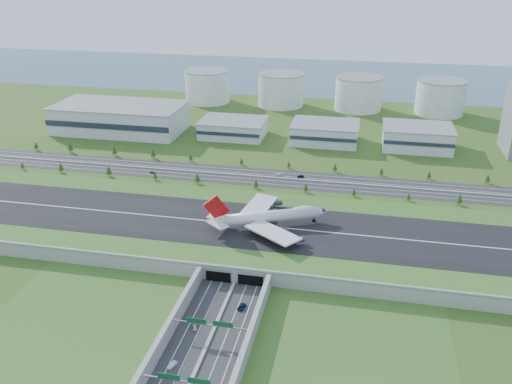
% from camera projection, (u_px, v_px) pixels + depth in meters
% --- Properties ---
extents(ground, '(1200.00, 1200.00, 0.00)m').
position_uv_depth(ground, '(254.00, 237.00, 324.42)').
color(ground, '#2E4716').
rests_on(ground, ground).
extents(airfield_deck, '(520.00, 100.00, 9.20)m').
position_uv_depth(airfield_deck, '(254.00, 231.00, 322.68)').
color(airfield_deck, gray).
rests_on(airfield_deck, ground).
extents(underpass_road, '(38.80, 120.40, 8.00)m').
position_uv_depth(underpass_road, '(207.00, 338.00, 233.90)').
color(underpass_road, '#28282B').
rests_on(underpass_road, ground).
extents(sign_gantry_near, '(38.70, 0.70, 9.80)m').
position_uv_depth(sign_gantry_near, '(210.00, 325.00, 236.41)').
color(sign_gantry_near, gray).
rests_on(sign_gantry_near, ground).
extents(sign_gantry_far, '(38.70, 0.70, 9.80)m').
position_uv_depth(sign_gantry_far, '(184.00, 382.00, 205.04)').
color(sign_gantry_far, gray).
rests_on(sign_gantry_far, ground).
extents(north_expressway, '(560.00, 36.00, 0.12)m').
position_uv_depth(north_expressway, '(280.00, 179.00, 409.56)').
color(north_expressway, '#28282B').
rests_on(north_expressway, ground).
extents(tree_row, '(502.00, 48.58, 8.21)m').
position_uv_depth(tree_row, '(297.00, 174.00, 405.22)').
color(tree_row, '#3D2819').
rests_on(tree_row, ground).
extents(hangar_west, '(120.00, 60.00, 25.00)m').
position_uv_depth(hangar_west, '(120.00, 118.00, 516.86)').
color(hangar_west, silver).
rests_on(hangar_west, ground).
extents(hangar_mid_a, '(58.00, 42.00, 15.00)m').
position_uv_depth(hangar_mid_a, '(233.00, 128.00, 502.89)').
color(hangar_mid_a, silver).
rests_on(hangar_mid_a, ground).
extents(hangar_mid_b, '(58.00, 42.00, 17.00)m').
position_uv_depth(hangar_mid_b, '(325.00, 133.00, 486.68)').
color(hangar_mid_b, silver).
rests_on(hangar_mid_b, ground).
extents(hangar_mid_c, '(58.00, 42.00, 19.00)m').
position_uv_depth(hangar_mid_c, '(417.00, 137.00, 471.40)').
color(hangar_mid_c, silver).
rests_on(hangar_mid_c, ground).
extents(fuel_tank_a, '(50.00, 50.00, 35.00)m').
position_uv_depth(fuel_tank_a, '(207.00, 86.00, 617.61)').
color(fuel_tank_a, silver).
rests_on(fuel_tank_a, ground).
extents(fuel_tank_b, '(50.00, 50.00, 35.00)m').
position_uv_depth(fuel_tank_b, '(281.00, 90.00, 601.80)').
color(fuel_tank_b, silver).
rests_on(fuel_tank_b, ground).
extents(fuel_tank_c, '(50.00, 50.00, 35.00)m').
position_uv_depth(fuel_tank_c, '(358.00, 94.00, 585.99)').
color(fuel_tank_c, silver).
rests_on(fuel_tank_c, ground).
extents(fuel_tank_d, '(50.00, 50.00, 35.00)m').
position_uv_depth(fuel_tank_d, '(440.00, 97.00, 570.18)').
color(fuel_tank_d, silver).
rests_on(fuel_tank_d, ground).
extents(bay_water, '(1200.00, 260.00, 0.06)m').
position_uv_depth(bay_water, '(325.00, 76.00, 754.72)').
color(bay_water, '#38566C').
rests_on(bay_water, ground).
extents(boeing_747, '(70.31, 64.97, 23.19)m').
position_uv_depth(boeing_747, '(268.00, 216.00, 317.64)').
color(boeing_747, silver).
rests_on(boeing_747, airfield_deck).
extents(car_0, '(3.45, 5.30, 1.68)m').
position_uv_depth(car_0, '(195.00, 327.00, 244.73)').
color(car_0, '#B9BABE').
rests_on(car_0, ground).
extents(car_1, '(3.32, 5.29, 1.65)m').
position_uv_depth(car_1, '(172.00, 365.00, 222.36)').
color(car_1, white).
rests_on(car_1, ground).
extents(car_2, '(3.98, 6.53, 1.69)m').
position_uv_depth(car_2, '(242.00, 306.00, 259.22)').
color(car_2, '#0C143F').
rests_on(car_2, ground).
extents(car_4, '(4.86, 2.23, 1.61)m').
position_uv_depth(car_4, '(153.00, 172.00, 419.02)').
color(car_4, '#535357').
rests_on(car_4, ground).
extents(car_5, '(5.51, 3.56, 1.71)m').
position_uv_depth(car_5, '(300.00, 176.00, 411.36)').
color(car_5, black).
rests_on(car_5, ground).
extents(car_7, '(5.97, 3.32, 1.64)m').
position_uv_depth(car_7, '(278.00, 174.00, 415.21)').
color(car_7, white).
rests_on(car_7, ground).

